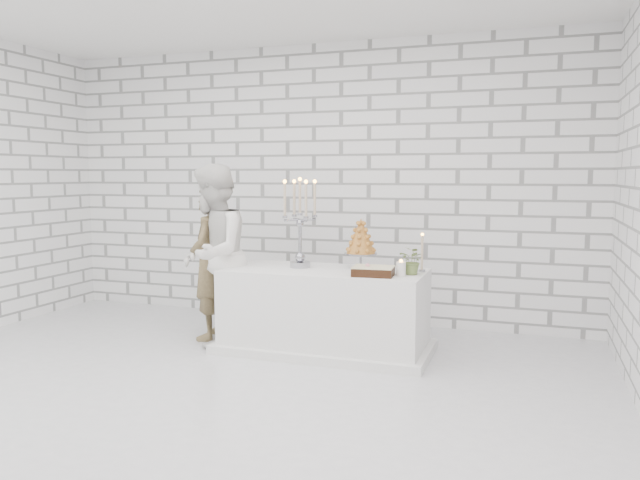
{
  "coord_description": "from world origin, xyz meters",
  "views": [
    {
      "loc": [
        2.26,
        -3.87,
        1.6
      ],
      "look_at": [
        0.59,
        1.0,
        1.05
      ],
      "focal_mm": 34.42,
      "sensor_mm": 36.0,
      "label": 1
    }
  ],
  "objects_px": {
    "cake_table": "(324,310)",
    "candelabra": "(300,223)",
    "bride": "(213,255)",
    "croquembouche": "(361,244)",
    "groom": "(210,262)"
  },
  "relations": [
    {
      "from": "cake_table",
      "to": "candelabra",
      "type": "relative_size",
      "value": 2.18
    },
    {
      "from": "bride",
      "to": "candelabra",
      "type": "distance_m",
      "value": 0.89
    },
    {
      "from": "cake_table",
      "to": "croquembouche",
      "type": "distance_m",
      "value": 0.69
    },
    {
      "from": "bride",
      "to": "candelabra",
      "type": "xyz_separation_m",
      "value": [
        0.82,
        0.15,
        0.31
      ]
    },
    {
      "from": "groom",
      "to": "bride",
      "type": "height_order",
      "value": "bride"
    },
    {
      "from": "cake_table",
      "to": "croquembouche",
      "type": "bearing_deg",
      "value": 28.15
    },
    {
      "from": "groom",
      "to": "cake_table",
      "type": "bearing_deg",
      "value": 76.79
    },
    {
      "from": "cake_table",
      "to": "bride",
      "type": "bearing_deg",
      "value": -174.86
    },
    {
      "from": "cake_table",
      "to": "groom",
      "type": "distance_m",
      "value": 1.26
    },
    {
      "from": "cake_table",
      "to": "groom",
      "type": "bearing_deg",
      "value": 177.05
    },
    {
      "from": "bride",
      "to": "croquembouche",
      "type": "distance_m",
      "value": 1.4
    },
    {
      "from": "groom",
      "to": "candelabra",
      "type": "xyz_separation_m",
      "value": [
        0.95,
        -0.01,
        0.41
      ]
    },
    {
      "from": "croquembouche",
      "to": "candelabra",
      "type": "bearing_deg",
      "value": -168.94
    },
    {
      "from": "groom",
      "to": "croquembouche",
      "type": "bearing_deg",
      "value": 83.38
    },
    {
      "from": "bride",
      "to": "croquembouche",
      "type": "xyz_separation_m",
      "value": [
        1.37,
        0.25,
        0.13
      ]
    }
  ]
}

